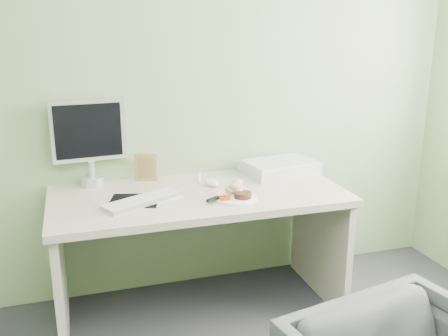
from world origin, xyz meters
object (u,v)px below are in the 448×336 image
object	(u,v)px
plate	(235,198)
monitor	(89,138)
desk	(199,223)
scanner	(279,168)

from	to	relation	value
plate	monitor	size ratio (longest dim) A/B	0.47
desk	plate	world-z (taller)	plate
plate	scanner	world-z (taller)	scanner
plate	scanner	distance (m)	0.55
plate	monitor	bearing A→B (deg)	146.50
monitor	plate	bearing A→B (deg)	-38.39
scanner	monitor	bearing A→B (deg)	164.43
plate	monitor	distance (m)	0.89
plate	scanner	xyz separation A→B (m)	(0.41, 0.37, 0.03)
desk	plate	size ratio (longest dim) A/B	6.92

